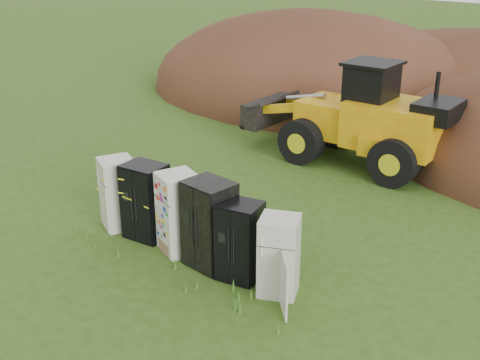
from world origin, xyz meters
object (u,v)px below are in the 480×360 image
at_px(fridge_open_door, 279,256).
at_px(wheel_loader, 345,111).
at_px(fridge_sticker, 179,213).
at_px(fridge_black_right, 240,241).
at_px(fridge_leftmost, 119,193).
at_px(fridge_dark_mid, 210,224).
at_px(fridge_black_side, 146,201).

bearing_deg(fridge_open_door, wheel_loader, 86.71).
bearing_deg(fridge_sticker, fridge_black_right, 18.73).
xyz_separation_m(fridge_leftmost, fridge_open_door, (4.80, 0.04, -0.05)).
xyz_separation_m(fridge_leftmost, fridge_sticker, (2.02, 0.06, 0.05)).
bearing_deg(fridge_leftmost, fridge_sticker, 26.62).
relative_size(fridge_sticker, wheel_loader, 0.28).
bearing_deg(fridge_leftmost, fridge_black_right, 25.05).
bearing_deg(fridge_dark_mid, fridge_sticker, -178.05).
height_order(fridge_dark_mid, fridge_black_right, fridge_dark_mid).
bearing_deg(fridge_sticker, wheel_loader, 112.15).
relative_size(fridge_sticker, fridge_dark_mid, 0.96).
relative_size(fridge_black_side, fridge_open_door, 1.10).
bearing_deg(wheel_loader, fridge_dark_mid, -82.89).
bearing_deg(fridge_open_door, fridge_dark_mid, 156.35).
xyz_separation_m(fridge_black_side, fridge_open_door, (3.88, -0.01, -0.08)).
xyz_separation_m(fridge_black_side, wheel_loader, (0.87, 7.65, 0.72)).
distance_m(fridge_black_right, wheel_loader, 8.00).
bearing_deg(fridge_sticker, fridge_leftmost, -157.94).
xyz_separation_m(fridge_sticker, wheel_loader, (-0.23, 7.64, 0.70)).
bearing_deg(fridge_black_right, fridge_leftmost, 167.57).
xyz_separation_m(fridge_black_side, fridge_black_right, (2.91, -0.05, -0.06)).
relative_size(fridge_black_side, fridge_black_right, 1.07).
xyz_separation_m(fridge_black_right, fridge_open_door, (0.97, 0.04, -0.02)).
bearing_deg(fridge_leftmost, fridge_open_door, 25.49).
distance_m(fridge_sticker, fridge_black_right, 1.81).
relative_size(fridge_leftmost, fridge_dark_mid, 0.91).
bearing_deg(fridge_leftmost, fridge_black_side, 28.11).
relative_size(fridge_leftmost, wheel_loader, 0.26).
xyz_separation_m(fridge_sticker, fridge_black_right, (1.81, -0.05, -0.08)).
bearing_deg(fridge_dark_mid, fridge_black_right, 4.76).
distance_m(fridge_open_door, wheel_loader, 8.27).
xyz_separation_m(fridge_sticker, fridge_open_door, (2.78, -0.02, -0.10)).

